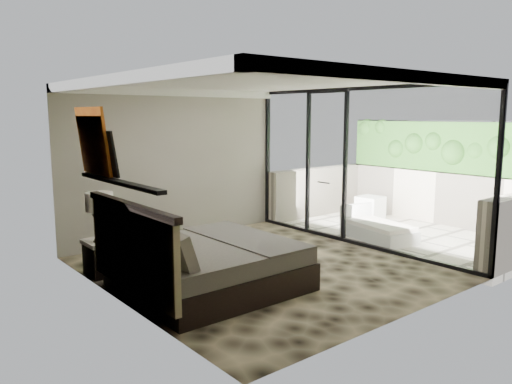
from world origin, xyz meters
TOP-DOWN VIEW (x-y plane):
  - floor at (0.00, 0.00)m, footprint 5.00×5.00m
  - ceiling at (0.00, 0.00)m, footprint 4.50×5.00m
  - back_wall at (0.00, 2.49)m, footprint 4.50×0.02m
  - left_wall at (-2.24, 0.00)m, footprint 0.02×5.00m
  - glass_wall at (2.25, 0.00)m, footprint 0.08×5.00m
  - terrace_slab at (3.75, 0.00)m, footprint 3.00×5.00m
  - parapet_far at (5.10, 0.00)m, footprint 0.30×5.00m
  - foliage_hedge at (5.10, 0.00)m, footprint 0.36×4.60m
  - picture_ledge at (-2.18, 0.10)m, footprint 0.12×2.20m
  - bed at (-1.21, -0.24)m, footprint 2.23×2.16m
  - nightstand at (-1.97, 1.21)m, footprint 0.53×0.53m
  - table_lamp at (-2.03, 1.15)m, footprint 0.39×0.39m
  - abstract_canvas at (-2.19, 0.84)m, footprint 0.13×0.90m
  - framed_print at (-2.14, 0.52)m, footprint 0.11×0.50m
  - ottoman at (4.22, 1.23)m, footprint 0.56×0.56m
  - lounger at (2.87, 0.02)m, footprint 0.99×1.56m

SIDE VIEW (x-z plane):
  - terrace_slab at x=3.75m, z-range -0.12..0.00m
  - floor at x=0.00m, z-range 0.00..0.00m
  - lounger at x=2.87m, z-range -0.11..0.46m
  - ottoman at x=4.22m, z-range 0.00..0.51m
  - nightstand at x=-1.97m, z-range 0.00..0.52m
  - bed at x=-1.21m, z-range -0.26..0.98m
  - parapet_far at x=5.10m, z-range 0.00..1.10m
  - table_lamp at x=-2.03m, z-range 0.62..1.33m
  - back_wall at x=0.00m, z-range 0.00..2.80m
  - left_wall at x=-2.24m, z-range 0.00..2.80m
  - glass_wall at x=2.25m, z-range 0.00..2.80m
  - picture_ledge at x=-2.18m, z-range 1.48..1.52m
  - foliage_hedge at x=5.10m, z-range 1.10..2.20m
  - framed_print at x=-2.14m, z-range 1.53..2.12m
  - abstract_canvas at x=-2.19m, z-range 1.53..2.42m
  - ceiling at x=0.00m, z-range 2.78..2.80m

